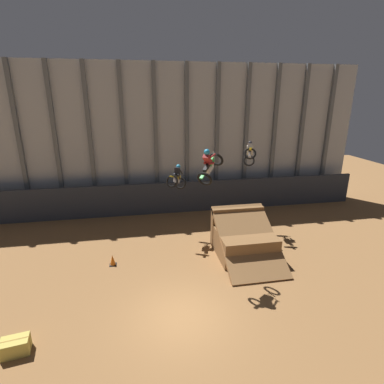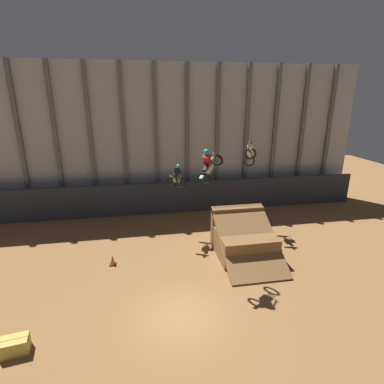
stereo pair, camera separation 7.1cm
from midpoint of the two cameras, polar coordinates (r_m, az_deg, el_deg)
name	(u,v)px [view 1 (the left image)]	position (r m, az deg, el deg)	size (l,w,h in m)	color
ground_plane	(181,317)	(13.02, -2.21, -22.67)	(60.00, 60.00, 0.00)	olive
arena_back_wall	(156,139)	(22.85, -7.02, 9.99)	(32.00, 0.40, 10.82)	#ADB2B7
lower_barrier	(159,198)	(22.46, -6.39, -1.21)	(31.36, 0.20, 2.37)	#2D333D
dirt_ramp	(243,239)	(17.13, 9.57, -8.81)	(3.05, 4.42, 2.49)	brown
rider_bike_left_air	(177,178)	(17.71, -3.03, 2.61)	(1.45, 1.81, 1.64)	black
rider_bike_center_air	(210,165)	(13.57, 3.20, 5.13)	(1.61, 1.77, 1.69)	black
rider_bike_right_air	(250,154)	(19.16, 10.83, 7.18)	(1.24, 1.82, 1.67)	black
traffic_cone_near_ramp	(113,260)	(16.56, -15.00, -12.43)	(0.36, 0.36, 0.58)	black
hay_bale_trackside	(15,346)	(13.03, -30.75, -23.96)	(0.98, 0.73, 0.57)	#CCB751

